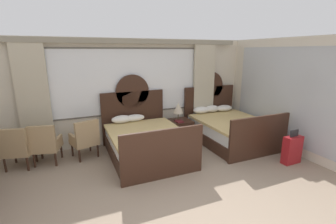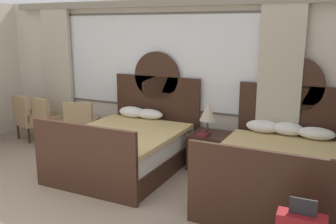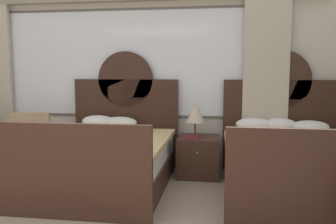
# 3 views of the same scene
# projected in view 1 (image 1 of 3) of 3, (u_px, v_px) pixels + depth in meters

# --- Properties ---
(wall_back_window) EXTENTS (6.74, 0.22, 2.70)m
(wall_back_window) POSITION_uv_depth(u_px,v_px,m) (129.00, 89.00, 6.18)
(wall_back_window) COLOR beige
(wall_back_window) RESTS_ON ground_plane
(wall_right_mirror) EXTENTS (0.08, 4.34, 2.70)m
(wall_right_mirror) POSITION_uv_depth(u_px,v_px,m) (294.00, 96.00, 5.58)
(wall_right_mirror) COLOR beige
(wall_right_mirror) RESTS_ON ground_plane
(bed_near_window) EXTENTS (1.66, 2.17, 1.81)m
(bed_near_window) POSITION_uv_depth(u_px,v_px,m) (145.00, 141.00, 5.48)
(bed_near_window) COLOR #382116
(bed_near_window) RESTS_ON ground_plane
(bed_near_mirror) EXTENTS (1.66, 2.17, 1.81)m
(bed_near_mirror) POSITION_uv_depth(u_px,v_px,m) (229.00, 128.00, 6.39)
(bed_near_mirror) COLOR #382116
(bed_near_mirror) RESTS_ON ground_plane
(nightstand_between_beds) EXTENTS (0.59, 0.61, 0.57)m
(nightstand_between_beds) POSITION_uv_depth(u_px,v_px,m) (180.00, 130.00, 6.49)
(nightstand_between_beds) COLOR #382116
(nightstand_between_beds) RESTS_ON ground_plane
(table_lamp_on_nightstand) EXTENTS (0.27, 0.27, 0.50)m
(table_lamp_on_nightstand) POSITION_uv_depth(u_px,v_px,m) (178.00, 108.00, 6.31)
(table_lamp_on_nightstand) COLOR brown
(table_lamp_on_nightstand) RESTS_ON nightstand_between_beds
(book_on_nightstand) EXTENTS (0.18, 0.26, 0.03)m
(book_on_nightstand) POSITION_uv_depth(u_px,v_px,m) (179.00, 121.00, 6.29)
(book_on_nightstand) COLOR maroon
(book_on_nightstand) RESTS_ON nightstand_between_beds
(armchair_by_window_left) EXTENTS (0.67, 0.67, 0.91)m
(armchair_by_window_left) POSITION_uv_depth(u_px,v_px,m) (85.00, 138.00, 5.37)
(armchair_by_window_left) COLOR tan
(armchair_by_window_left) RESTS_ON ground_plane
(armchair_by_window_centre) EXTENTS (0.65, 0.65, 0.91)m
(armchair_by_window_centre) POSITION_uv_depth(u_px,v_px,m) (45.00, 143.00, 5.06)
(armchair_by_window_centre) COLOR tan
(armchair_by_window_centre) RESTS_ON ground_plane
(armchair_by_window_right) EXTENTS (0.65, 0.65, 0.91)m
(armchair_by_window_right) POSITION_uv_depth(u_px,v_px,m) (17.00, 147.00, 4.87)
(armchair_by_window_right) COLOR tan
(armchair_by_window_right) RESTS_ON ground_plane
(suitcase_on_floor) EXTENTS (0.43, 0.20, 0.77)m
(suitcase_on_floor) POSITION_uv_depth(u_px,v_px,m) (292.00, 150.00, 5.15)
(suitcase_on_floor) COLOR maroon
(suitcase_on_floor) RESTS_ON ground_plane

